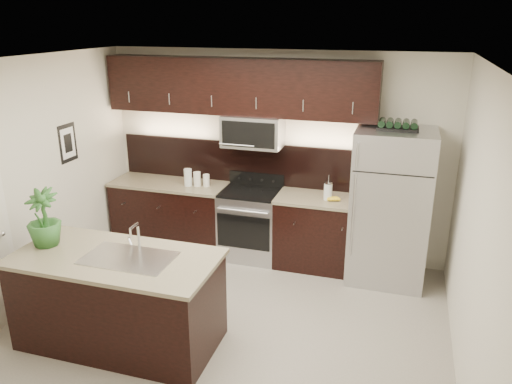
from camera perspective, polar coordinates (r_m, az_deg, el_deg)
ground at (r=5.40m, az=-3.56°, el=-15.30°), size 4.50×4.50×0.00m
room_walls at (r=4.66m, az=-5.43°, el=2.13°), size 4.52×4.02×2.71m
counter_run at (r=6.71m, az=-2.29°, el=-3.44°), size 3.51×0.65×0.94m
upper_fixtures at (r=6.39m, az=-1.83°, el=10.97°), size 3.49×0.40×1.66m
island at (r=5.14m, az=-15.39°, el=-11.75°), size 1.96×0.96×0.94m
sink_faucet at (r=4.85m, az=-14.31°, el=-7.13°), size 0.84×0.50×0.28m
refrigerator at (r=6.16m, az=15.08°, el=-1.61°), size 0.90×0.81×1.87m
wine_rack at (r=5.89m, az=15.91°, el=7.38°), size 0.46×0.29×0.11m
plant at (r=5.27m, az=-23.13°, el=-2.73°), size 0.36×0.36×0.58m
canisters at (r=6.68m, az=-7.00°, el=1.54°), size 0.34×0.14×0.23m
french_press at (r=6.19m, az=8.23°, el=0.14°), size 0.11×0.11×0.31m
bananas at (r=6.19m, az=8.39°, el=-0.74°), size 0.20×0.18×0.05m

